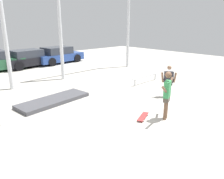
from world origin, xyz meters
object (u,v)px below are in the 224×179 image
object	(u,v)px
skateboarder	(167,93)
bystander	(168,80)
parked_car_blue	(58,55)
parked_car_black	(28,59)
manual_pad	(54,100)
skateboard	(143,116)
grind_rail	(146,77)

from	to	relation	value
skateboarder	bystander	world-z (taller)	skateboarder
skateboarder	parked_car_blue	bearing A→B (deg)	56.41
skateboarder	parked_car_blue	xyz separation A→B (m)	(3.04, 12.59, -0.33)
parked_car_black	parked_car_blue	xyz separation A→B (m)	(2.59, -0.03, 0.01)
manual_pad	skateboard	bearing A→B (deg)	-67.60
grind_rail	parked_car_black	size ratio (longest dim) A/B	0.56
manual_pad	bystander	size ratio (longest dim) A/B	2.14
skateboarder	grind_rail	distance (m)	4.88
skateboard	bystander	world-z (taller)	bystander
skateboarder	manual_pad	bearing A→B (deg)	95.73
manual_pad	parked_car_blue	size ratio (longest dim) A/B	0.73
bystander	parked_car_black	bearing A→B (deg)	-32.86
parked_car_blue	skateboarder	bearing A→B (deg)	-109.17
parked_car_black	bystander	world-z (taller)	bystander
skateboard	manual_pad	xyz separation A→B (m)	(-1.52, 3.68, 0.02)
skateboard	parked_car_black	bearing A→B (deg)	62.38
parked_car_black	manual_pad	bearing A→B (deg)	-112.54
skateboard	bystander	xyz separation A→B (m)	(2.69, 0.75, 0.72)
skateboarder	parked_car_black	xyz separation A→B (m)	(0.45, 12.62, -0.34)
skateboard	parked_car_blue	size ratio (longest dim) A/B	0.20
skateboard	parked_car_blue	xyz separation A→B (m)	(3.58, 12.02, 0.58)
parked_car_blue	bystander	xyz separation A→B (m)	(-0.89, -11.27, 0.14)
skateboarder	skateboard	distance (m)	1.20
skateboarder	bystander	size ratio (longest dim) A/B	1.18
parked_car_blue	parked_car_black	bearing A→B (deg)	173.74
skateboarder	manual_pad	distance (m)	4.80
parked_car_black	skateboarder	bearing A→B (deg)	-97.97
skateboarder	grind_rail	size ratio (longest dim) A/B	0.75
grind_rail	parked_car_blue	size ratio (longest dim) A/B	0.54
skateboarder	parked_car_blue	distance (m)	12.96
grind_rail	parked_car_blue	bearing A→B (deg)	91.73
grind_rail	bystander	distance (m)	2.53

